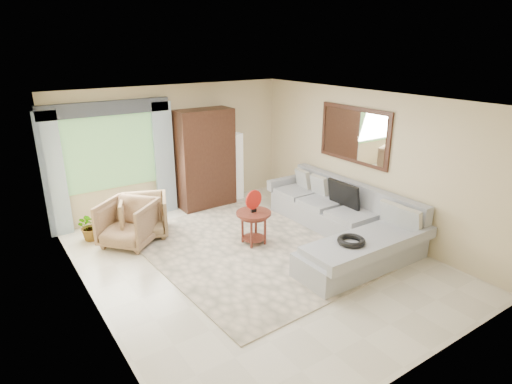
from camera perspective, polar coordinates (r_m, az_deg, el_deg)
ground at (r=7.10m, az=-0.09°, el=-9.19°), size 6.00×6.00×0.00m
area_rug at (r=7.44m, az=-1.41°, el=-7.69°), size 3.20×4.14×0.02m
sectional_sofa at (r=7.90m, az=11.47°, el=-4.24°), size 2.30×3.46×0.90m
tv_screen at (r=8.10m, az=11.60°, el=-0.32°), size 0.14×0.74×0.48m
garden_hose at (r=6.68m, az=12.58°, el=-6.36°), size 0.43×0.43×0.09m
coffee_table at (r=7.52m, az=-0.31°, el=-4.75°), size 0.61×0.61×0.61m
red_disc at (r=7.32m, az=-0.32°, el=-1.03°), size 0.34×0.06×0.34m
armchair_left at (r=7.83m, az=-16.64°, el=-3.97°), size 1.23×1.22×0.80m
armchair_right at (r=8.12m, az=-14.63°, el=-3.10°), size 1.06×1.07×0.76m
potted_plant at (r=8.28m, az=-21.15°, el=-4.16°), size 0.56×0.50×0.55m
armoire at (r=9.17m, az=-6.79°, el=4.40°), size 1.20×0.55×2.10m
floor_lamp at (r=9.67m, az=-2.68°, el=3.47°), size 0.24×0.24×1.50m
window at (r=8.65m, az=-18.92°, el=4.98°), size 1.80×0.04×1.40m
curtain_left at (r=8.43m, az=-25.41°, el=2.01°), size 0.40×0.08×2.30m
curtain_right at (r=8.94m, az=-12.13°, el=4.39°), size 0.40×0.08×2.30m
valance at (r=8.43m, az=-19.42°, el=10.49°), size 2.40×0.12×0.26m
wall_mirror at (r=8.28m, az=12.90°, el=7.43°), size 0.05×1.70×1.05m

